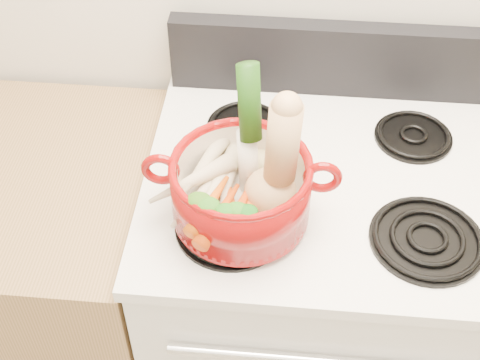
# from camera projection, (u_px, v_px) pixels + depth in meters

# --- Properties ---
(stove_body) EXTENTS (0.76, 0.65, 0.92)m
(stove_body) POSITION_uv_depth(u_px,v_px,m) (311.00, 306.00, 1.77)
(stove_body) COLOR white
(stove_body) RESTS_ON floor
(cooktop) EXTENTS (0.78, 0.67, 0.03)m
(cooktop) POSITION_uv_depth(u_px,v_px,m) (327.00, 181.00, 1.43)
(cooktop) COLOR white
(cooktop) RESTS_ON stove_body
(control_backsplash) EXTENTS (0.76, 0.05, 0.18)m
(control_backsplash) POSITION_uv_depth(u_px,v_px,m) (332.00, 59.00, 1.56)
(control_backsplash) COLOR black
(control_backsplash) RESTS_ON cooktop
(burner_front_left) EXTENTS (0.22, 0.22, 0.02)m
(burner_front_left) POSITION_uv_depth(u_px,v_px,m) (232.00, 224.00, 1.31)
(burner_front_left) COLOR black
(burner_front_left) RESTS_ON cooktop
(burner_front_right) EXTENTS (0.22, 0.22, 0.02)m
(burner_front_right) POSITION_uv_depth(u_px,v_px,m) (427.00, 238.00, 1.29)
(burner_front_right) COLOR black
(burner_front_right) RESTS_ON cooktop
(burner_back_left) EXTENTS (0.17, 0.17, 0.02)m
(burner_back_left) POSITION_uv_depth(u_px,v_px,m) (245.00, 125.00, 1.52)
(burner_back_left) COLOR black
(burner_back_left) RESTS_ON cooktop
(burner_back_right) EXTENTS (0.17, 0.17, 0.02)m
(burner_back_right) POSITION_uv_depth(u_px,v_px,m) (414.00, 135.00, 1.50)
(burner_back_right) COLOR black
(burner_back_right) RESTS_ON cooktop
(dutch_oven) EXTENTS (0.27, 0.27, 0.13)m
(dutch_oven) POSITION_uv_depth(u_px,v_px,m) (241.00, 190.00, 1.27)
(dutch_oven) COLOR maroon
(dutch_oven) RESTS_ON burner_front_left
(pot_handle_left) EXTENTS (0.08, 0.02, 0.07)m
(pot_handle_left) POSITION_uv_depth(u_px,v_px,m) (161.00, 169.00, 1.25)
(pot_handle_left) COLOR maroon
(pot_handle_left) RESTS_ON dutch_oven
(pot_handle_right) EXTENTS (0.08, 0.02, 0.07)m
(pot_handle_right) POSITION_uv_depth(u_px,v_px,m) (322.00, 177.00, 1.24)
(pot_handle_right) COLOR maroon
(pot_handle_right) RESTS_ON dutch_oven
(squash) EXTENTS (0.13, 0.13, 0.26)m
(squash) POSITION_uv_depth(u_px,v_px,m) (272.00, 160.00, 1.21)
(squash) COLOR tan
(squash) RESTS_ON dutch_oven
(leek) EXTENTS (0.07, 0.11, 0.29)m
(leek) POSITION_uv_depth(u_px,v_px,m) (248.00, 130.00, 1.24)
(leek) COLOR white
(leek) RESTS_ON dutch_oven
(ginger) EXTENTS (0.09, 0.08, 0.04)m
(ginger) POSITION_uv_depth(u_px,v_px,m) (264.00, 162.00, 1.35)
(ginger) COLOR tan
(ginger) RESTS_ON dutch_oven
(parsnip_0) EXTENTS (0.15, 0.21, 0.06)m
(parsnip_0) POSITION_uv_depth(u_px,v_px,m) (207.00, 188.00, 1.30)
(parsnip_0) COLOR beige
(parsnip_0) RESTS_ON dutch_oven
(parsnip_1) EXTENTS (0.10, 0.19, 0.06)m
(parsnip_1) POSITION_uv_depth(u_px,v_px,m) (216.00, 184.00, 1.30)
(parsnip_1) COLOR #F0E4C3
(parsnip_1) RESTS_ON dutch_oven
(parsnip_2) EXTENTS (0.05, 0.18, 0.05)m
(parsnip_2) POSITION_uv_depth(u_px,v_px,m) (229.00, 174.00, 1.31)
(parsnip_2) COLOR beige
(parsnip_2) RESTS_ON dutch_oven
(parsnip_3) EXTENTS (0.17, 0.14, 0.06)m
(parsnip_3) POSITION_uv_depth(u_px,v_px,m) (191.00, 180.00, 1.29)
(parsnip_3) COLOR beige
(parsnip_3) RESTS_ON dutch_oven
(parsnip_4) EXTENTS (0.13, 0.21, 0.06)m
(parsnip_4) POSITION_uv_depth(u_px,v_px,m) (207.00, 160.00, 1.32)
(parsnip_4) COLOR beige
(parsnip_4) RESTS_ON dutch_oven
(carrot_0) EXTENTS (0.06, 0.16, 0.04)m
(carrot_0) POSITION_uv_depth(u_px,v_px,m) (232.00, 211.00, 1.27)
(carrot_0) COLOR #C03909
(carrot_0) RESTS_ON dutch_oven
(carrot_1) EXTENTS (0.09, 0.16, 0.05)m
(carrot_1) POSITION_uv_depth(u_px,v_px,m) (220.00, 215.00, 1.25)
(carrot_1) COLOR #D0510A
(carrot_1) RESTS_ON dutch_oven
(carrot_2) EXTENTS (0.04, 0.16, 0.04)m
(carrot_2) POSITION_uv_depth(u_px,v_px,m) (249.00, 206.00, 1.26)
(carrot_2) COLOR #DD570B
(carrot_2) RESTS_ON dutch_oven
(carrot_3) EXTENTS (0.08, 0.15, 0.05)m
(carrot_3) POSITION_uv_depth(u_px,v_px,m) (210.00, 205.00, 1.25)
(carrot_3) COLOR #DC530B
(carrot_3) RESTS_ON dutch_oven
(carrot_4) EXTENTS (0.07, 0.15, 0.04)m
(carrot_4) POSITION_uv_depth(u_px,v_px,m) (240.00, 208.00, 1.24)
(carrot_4) COLOR red
(carrot_4) RESTS_ON dutch_oven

